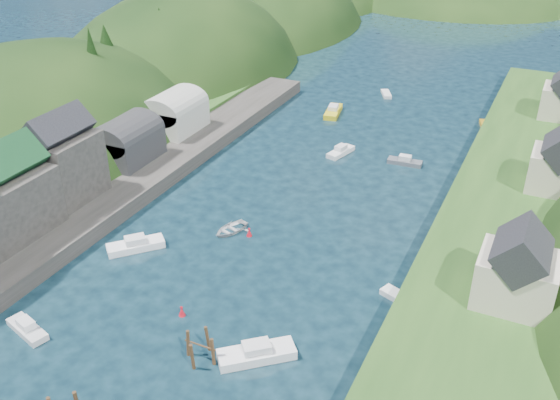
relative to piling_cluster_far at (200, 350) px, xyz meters
The scene contains 13 objects.
ground 45.15m from the piling_cluster_far, 93.96° to the left, with size 600.00×600.00×0.00m, color black.
hillside_left 85.46m from the piling_cluster_far, 124.49° to the left, with size 44.00×245.56×52.00m.
far_hills 169.47m from the piling_cluster_far, 90.64° to the left, with size 103.00×68.00×44.00m.
hill_trees 61.86m from the piling_cluster_far, 92.54° to the left, with size 92.79×153.53×12.78m.
quay_left 31.00m from the piling_cluster_far, 151.00° to the left, with size 12.00×110.00×2.00m, color #2D2B28.
terrace_left_grass 37.28m from the piling_cluster_far, 156.22° to the left, with size 12.00×110.00×2.50m, color #234719.
boat_sheds 44.98m from the piling_cluster_far, 130.55° to the left, with size 7.00×21.00×7.50m.
terrace_right 41.31m from the piling_cluster_far, 58.01° to the left, with size 16.00×120.00×2.40m, color #234719.
right_bank_cottages 50.22m from the piling_cluster_far, 60.15° to the left, with size 9.00×59.24×8.41m.
piling_cluster_far is the anchor object (origin of this frame).
channel_buoy_near 6.59m from the piling_cluster_far, 138.07° to the left, with size 0.70×0.70×1.10m.
channel_buoy_far 20.91m from the piling_cluster_far, 105.96° to the left, with size 0.70×0.70×1.10m.
moored_boats 22.03m from the piling_cluster_far, 100.76° to the left, with size 35.58×97.47×1.82m.
Camera 1 is at (27.34, -29.80, 39.28)m, focal length 40.00 mm.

